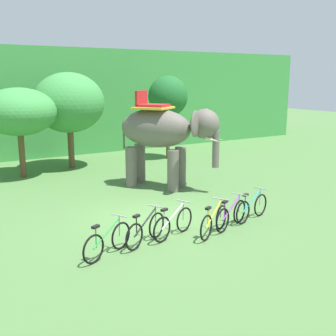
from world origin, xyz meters
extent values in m
plane|color=#4C753D|center=(0.00, 0.00, 0.00)|extent=(80.00, 80.00, 0.00)
cube|color=#3D8E42|center=(0.00, 14.70, 2.94)|extent=(36.00, 6.00, 5.89)
cylinder|color=brown|center=(-2.26, 7.82, 0.97)|extent=(0.26, 0.26, 1.93)
ellipsoid|color=#3D8E42|center=(-2.26, 7.82, 2.85)|extent=(3.18, 3.18, 2.04)
cylinder|color=brown|center=(0.17, 8.58, 0.93)|extent=(0.29, 0.29, 1.86)
ellipsoid|color=#3D8E42|center=(0.17, 8.58, 3.12)|extent=(3.33, 3.33, 2.81)
cylinder|color=brown|center=(5.35, 8.17, 1.18)|extent=(0.20, 0.20, 2.36)
ellipsoid|color=#1E6028|center=(5.35, 8.17, 3.32)|extent=(2.07, 2.07, 2.13)
ellipsoid|color=#665E56|center=(1.92, 3.37, 2.35)|extent=(2.83, 3.17, 1.50)
cylinder|color=#665E56|center=(2.76, 2.86, 0.80)|extent=(0.44, 0.44, 1.60)
cylinder|color=#665E56|center=(2.14, 2.41, 0.80)|extent=(0.44, 0.44, 1.60)
cylinder|color=#665E56|center=(1.70, 4.32, 0.80)|extent=(0.44, 0.44, 1.60)
cylinder|color=#665E56|center=(1.08, 3.87, 0.80)|extent=(0.44, 0.44, 1.60)
ellipsoid|color=#665E56|center=(3.09, 1.75, 2.60)|extent=(1.46, 1.48, 1.10)
ellipsoid|color=#665E56|center=(3.51, 2.23, 2.65)|extent=(0.77, 0.62, 0.96)
ellipsoid|color=#665E56|center=(2.50, 1.50, 2.65)|extent=(0.77, 0.62, 0.96)
cylinder|color=#665E56|center=(3.36, 1.38, 1.70)|extent=(0.26, 0.26, 1.40)
cone|color=beige|center=(3.51, 1.55, 2.05)|extent=(0.43, 0.53, 0.21)
cone|color=beige|center=(3.15, 1.29, 2.05)|extent=(0.43, 0.53, 0.21)
cube|color=gold|center=(1.86, 3.45, 3.13)|extent=(1.84, 1.83, 0.08)
cube|color=#B22323|center=(1.86, 3.45, 3.22)|extent=(1.37, 1.42, 0.10)
cube|color=#B22323|center=(1.57, 3.85, 3.50)|extent=(0.79, 0.61, 0.56)
cylinder|color=#665E56|center=(1.09, 4.52, 1.90)|extent=(0.08, 0.08, 0.90)
torus|color=black|center=(-2.75, -2.00, 0.36)|extent=(0.66, 0.36, 0.71)
torus|color=black|center=(-1.85, -1.56, 0.36)|extent=(0.66, 0.36, 0.71)
cylinder|color=green|center=(-2.32, -1.79, 0.60)|extent=(0.89, 0.47, 0.54)
cylinder|color=green|center=(-2.66, -1.96, 0.61)|extent=(0.03, 0.03, 0.52)
cube|color=black|center=(-2.66, -1.96, 0.88)|extent=(0.22, 0.18, 0.06)
cylinder|color=#9E9EA3|center=(-1.90, -1.58, 0.64)|extent=(0.03, 0.03, 0.55)
cylinder|color=#9E9EA3|center=(-1.90, -1.58, 0.91)|extent=(0.26, 0.48, 0.03)
torus|color=black|center=(-1.60, -1.81, 0.36)|extent=(0.66, 0.36, 0.71)
torus|color=black|center=(-0.70, -1.36, 0.36)|extent=(0.66, 0.36, 0.71)
cylinder|color=black|center=(-1.17, -1.60, 0.60)|extent=(0.89, 0.48, 0.54)
cylinder|color=black|center=(-1.51, -1.77, 0.61)|extent=(0.03, 0.03, 0.52)
cube|color=black|center=(-1.51, -1.77, 0.88)|extent=(0.22, 0.18, 0.06)
cylinder|color=#9E9EA3|center=(-0.75, -1.38, 0.64)|extent=(0.03, 0.03, 0.55)
cylinder|color=#9E9EA3|center=(-0.75, -1.38, 0.91)|extent=(0.26, 0.48, 0.03)
torus|color=black|center=(-0.75, -1.72, 0.36)|extent=(0.68, 0.30, 0.71)
torus|color=black|center=(0.19, -1.36, 0.36)|extent=(0.68, 0.30, 0.71)
cylinder|color=silver|center=(-0.30, -1.55, 0.60)|extent=(0.92, 0.39, 0.54)
cylinder|color=silver|center=(-0.65, -1.69, 0.61)|extent=(0.03, 0.03, 0.52)
cube|color=black|center=(-0.65, -1.69, 0.88)|extent=(0.22, 0.17, 0.06)
cylinder|color=#9E9EA3|center=(0.14, -1.38, 0.64)|extent=(0.03, 0.03, 0.55)
cylinder|color=#9E9EA3|center=(0.14, -1.38, 0.91)|extent=(0.22, 0.50, 0.03)
torus|color=black|center=(0.33, -2.22, 0.36)|extent=(0.65, 0.38, 0.71)
torus|color=black|center=(1.21, -1.74, 0.36)|extent=(0.65, 0.38, 0.71)
cylinder|color=yellow|center=(0.75, -1.99, 0.60)|extent=(0.87, 0.50, 0.54)
cylinder|color=yellow|center=(0.42, -2.17, 0.61)|extent=(0.03, 0.03, 0.52)
cube|color=black|center=(0.42, -2.17, 0.88)|extent=(0.22, 0.18, 0.06)
cylinder|color=#9E9EA3|center=(1.16, -1.76, 0.64)|extent=(0.03, 0.03, 0.55)
cylinder|color=#9E9EA3|center=(1.16, -1.76, 0.91)|extent=(0.28, 0.47, 0.03)
torus|color=black|center=(1.06, -1.99, 0.36)|extent=(0.68, 0.31, 0.71)
torus|color=black|center=(1.99, -1.61, 0.36)|extent=(0.68, 0.31, 0.71)
cylinder|color=purple|center=(1.50, -1.81, 0.60)|extent=(0.92, 0.40, 0.54)
cylinder|color=purple|center=(1.16, -1.95, 0.61)|extent=(0.03, 0.03, 0.52)
cube|color=black|center=(1.16, -1.95, 0.88)|extent=(0.22, 0.17, 0.06)
cylinder|color=#9E9EA3|center=(1.94, -1.63, 0.64)|extent=(0.03, 0.03, 0.55)
cylinder|color=#9E9EA3|center=(1.94, -1.63, 0.91)|extent=(0.22, 0.49, 0.03)
torus|color=black|center=(2.02, -1.73, 0.36)|extent=(0.70, 0.25, 0.71)
torus|color=black|center=(2.98, -1.45, 0.36)|extent=(0.70, 0.25, 0.71)
cylinder|color=teal|center=(2.48, -1.60, 0.60)|extent=(0.94, 0.32, 0.54)
cylinder|color=teal|center=(2.12, -1.71, 0.61)|extent=(0.03, 0.03, 0.52)
cube|color=black|center=(2.12, -1.71, 0.88)|extent=(0.22, 0.15, 0.06)
cylinder|color=#9E9EA3|center=(2.93, -1.47, 0.64)|extent=(0.03, 0.03, 0.55)
cylinder|color=#9E9EA3|center=(2.93, -1.47, 0.91)|extent=(0.18, 0.51, 0.03)
camera|label=1|loc=(-5.86, -10.59, 4.25)|focal=44.12mm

